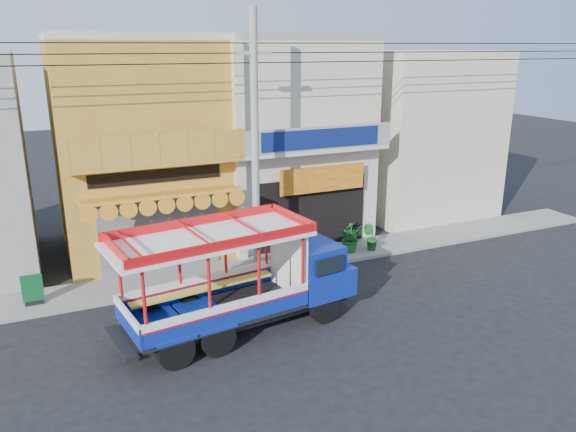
% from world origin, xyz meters
% --- Properties ---
extents(ground, '(90.00, 90.00, 0.00)m').
position_xyz_m(ground, '(0.00, 0.00, 0.00)').
color(ground, black).
rests_on(ground, ground).
extents(sidewalk, '(30.00, 2.00, 0.12)m').
position_xyz_m(sidewalk, '(0.00, 4.00, 0.06)').
color(sidewalk, slate).
rests_on(sidewalk, ground).
extents(shophouse_left, '(6.00, 7.50, 8.24)m').
position_xyz_m(shophouse_left, '(-4.00, 7.96, 4.11)').
color(shophouse_left, '#B47428').
rests_on(shophouse_left, ground).
extents(shophouse_right, '(6.00, 6.75, 8.24)m').
position_xyz_m(shophouse_right, '(2.00, 7.96, 4.11)').
color(shophouse_right, beige).
rests_on(shophouse_right, ground).
extents(party_pilaster, '(0.35, 0.30, 8.00)m').
position_xyz_m(party_pilaster, '(-1.00, 4.85, 4.00)').
color(party_pilaster, beige).
rests_on(party_pilaster, ground).
extents(filler_building_right, '(6.00, 6.00, 7.60)m').
position_xyz_m(filler_building_right, '(9.00, 8.00, 3.80)').
color(filler_building_right, beige).
rests_on(filler_building_right, ground).
extents(utility_pole, '(28.00, 0.26, 9.00)m').
position_xyz_m(utility_pole, '(-0.85, 3.30, 5.03)').
color(utility_pole, gray).
rests_on(utility_pole, ground).
extents(songthaew_truck, '(7.17, 3.17, 3.23)m').
position_xyz_m(songthaew_truck, '(-2.40, -0.12, 1.56)').
color(songthaew_truck, black).
rests_on(songthaew_truck, ground).
extents(green_sign, '(0.63, 0.29, 0.97)m').
position_xyz_m(green_sign, '(-8.25, 3.83, 0.53)').
color(green_sign, black).
rests_on(green_sign, sidewalk).
extents(potted_plant_a, '(1.22, 1.14, 1.10)m').
position_xyz_m(potted_plant_a, '(3.09, 3.82, 0.67)').
color(potted_plant_a, '#18551F').
rests_on(potted_plant_a, sidewalk).
extents(potted_plant_b, '(0.74, 0.71, 1.05)m').
position_xyz_m(potted_plant_b, '(3.88, 3.62, 0.64)').
color(potted_plant_b, '#18551F').
rests_on(potted_plant_b, sidewalk).
extents(potted_plant_c, '(0.70, 0.70, 0.89)m').
position_xyz_m(potted_plant_c, '(3.65, 4.70, 0.56)').
color(potted_plant_c, '#18551F').
rests_on(potted_plant_c, sidewalk).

